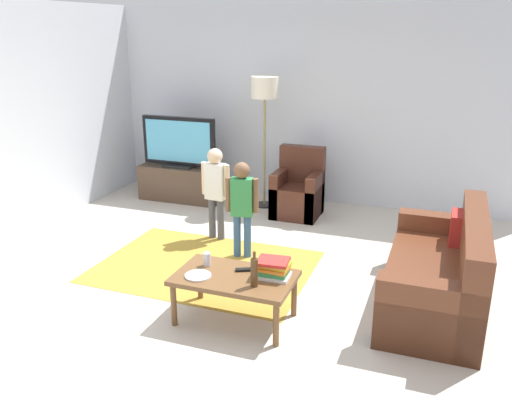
{
  "coord_description": "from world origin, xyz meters",
  "views": [
    {
      "loc": [
        1.8,
        -4.29,
        2.39
      ],
      "look_at": [
        0.0,
        0.6,
        0.65
      ],
      "focal_mm": 37.41,
      "sensor_mm": 36.0,
      "label": 1
    }
  ],
  "objects_px": {
    "tv": "(179,143)",
    "child_near_tv": "(216,185)",
    "armchair": "(298,193)",
    "bottle": "(254,272)",
    "coffee_table": "(235,281)",
    "floor_lamp": "(265,95)",
    "book_stack": "(273,268)",
    "child_center": "(242,201)",
    "tv_remote": "(245,270)",
    "soda_can": "(207,259)",
    "plate": "(198,276)",
    "tv_stand": "(181,183)",
    "couch": "(443,277)"
  },
  "relations": [
    {
      "from": "tv",
      "to": "child_near_tv",
      "type": "distance_m",
      "value": 1.63
    },
    {
      "from": "child_near_tv",
      "to": "armchair",
      "type": "bearing_deg",
      "value": 60.15
    },
    {
      "from": "bottle",
      "to": "coffee_table",
      "type": "bearing_deg",
      "value": 151.39
    },
    {
      "from": "floor_lamp",
      "to": "book_stack",
      "type": "xyz_separation_m",
      "value": [
        1.1,
        -2.92,
        -1.05
      ]
    },
    {
      "from": "bottle",
      "to": "child_center",
      "type": "bearing_deg",
      "value": 115.24
    },
    {
      "from": "bottle",
      "to": "tv_remote",
      "type": "xyz_separation_m",
      "value": [
        -0.17,
        0.24,
        -0.12
      ]
    },
    {
      "from": "book_stack",
      "to": "tv_remote",
      "type": "height_order",
      "value": "book_stack"
    },
    {
      "from": "child_center",
      "to": "soda_can",
      "type": "xyz_separation_m",
      "value": [
        0.14,
        -1.17,
        -0.16
      ]
    },
    {
      "from": "tv_remote",
      "to": "plate",
      "type": "relative_size",
      "value": 0.77
    },
    {
      "from": "bottle",
      "to": "tv_stand",
      "type": "bearing_deg",
      "value": 126.83
    },
    {
      "from": "couch",
      "to": "tv_remote",
      "type": "bearing_deg",
      "value": -154.93
    },
    {
      "from": "armchair",
      "to": "floor_lamp",
      "type": "relative_size",
      "value": 0.51
    },
    {
      "from": "child_near_tv",
      "to": "coffee_table",
      "type": "xyz_separation_m",
      "value": [
        0.92,
        -1.66,
        -0.29
      ]
    },
    {
      "from": "child_center",
      "to": "bottle",
      "type": "xyz_separation_m",
      "value": [
        0.66,
        -1.39,
        -0.09
      ]
    },
    {
      "from": "book_stack",
      "to": "plate",
      "type": "distance_m",
      "value": 0.63
    },
    {
      "from": "couch",
      "to": "plate",
      "type": "distance_m",
      "value": 2.17
    },
    {
      "from": "tv",
      "to": "child_near_tv",
      "type": "relative_size",
      "value": 1.01
    },
    {
      "from": "tv",
      "to": "soda_can",
      "type": "distance_m",
      "value": 3.26
    },
    {
      "from": "tv_stand",
      "to": "bottle",
      "type": "bearing_deg",
      "value": -53.17
    },
    {
      "from": "floor_lamp",
      "to": "plate",
      "type": "xyz_separation_m",
      "value": [
        0.52,
        -3.14,
        -1.12
      ]
    },
    {
      "from": "couch",
      "to": "bottle",
      "type": "xyz_separation_m",
      "value": [
        -1.42,
        -0.99,
        0.26
      ]
    },
    {
      "from": "coffee_table",
      "to": "tv_remote",
      "type": "xyz_separation_m",
      "value": [
        0.05,
        0.12,
        0.06
      ]
    },
    {
      "from": "floor_lamp",
      "to": "plate",
      "type": "height_order",
      "value": "floor_lamp"
    },
    {
      "from": "tv_stand",
      "to": "soda_can",
      "type": "bearing_deg",
      "value": -58.18
    },
    {
      "from": "tv_stand",
      "to": "soda_can",
      "type": "height_order",
      "value": "soda_can"
    },
    {
      "from": "tv",
      "to": "child_center",
      "type": "bearing_deg",
      "value": -44.88
    },
    {
      "from": "armchair",
      "to": "book_stack",
      "type": "xyz_separation_m",
      "value": [
        0.56,
        -2.73,
        0.2
      ]
    },
    {
      "from": "book_stack",
      "to": "plate",
      "type": "xyz_separation_m",
      "value": [
        -0.59,
        -0.21,
        -0.07
      ]
    },
    {
      "from": "tv_stand",
      "to": "child_center",
      "type": "height_order",
      "value": "child_center"
    },
    {
      "from": "plate",
      "to": "bottle",
      "type": "bearing_deg",
      "value": 0.0
    },
    {
      "from": "child_near_tv",
      "to": "plate",
      "type": "bearing_deg",
      "value": -70.29
    },
    {
      "from": "tv_stand",
      "to": "armchair",
      "type": "relative_size",
      "value": 1.33
    },
    {
      "from": "couch",
      "to": "bottle",
      "type": "height_order",
      "value": "couch"
    },
    {
      "from": "floor_lamp",
      "to": "tv",
      "type": "bearing_deg",
      "value": -171.93
    },
    {
      "from": "armchair",
      "to": "coffee_table",
      "type": "relative_size",
      "value": 0.9
    },
    {
      "from": "armchair",
      "to": "plate",
      "type": "relative_size",
      "value": 4.09
    },
    {
      "from": "tv",
      "to": "book_stack",
      "type": "height_order",
      "value": "tv"
    },
    {
      "from": "child_near_tv",
      "to": "tv_stand",
      "type": "bearing_deg",
      "value": 132.32
    },
    {
      "from": "tv_stand",
      "to": "child_near_tv",
      "type": "height_order",
      "value": "child_near_tv"
    },
    {
      "from": "tv",
      "to": "floor_lamp",
      "type": "xyz_separation_m",
      "value": [
        1.22,
        0.17,
        0.7
      ]
    },
    {
      "from": "armchair",
      "to": "tv_remote",
      "type": "distance_m",
      "value": 2.72
    },
    {
      "from": "tv",
      "to": "tv_remote",
      "type": "height_order",
      "value": "tv"
    },
    {
      "from": "child_near_tv",
      "to": "bottle",
      "type": "height_order",
      "value": "child_near_tv"
    },
    {
      "from": "bottle",
      "to": "tv",
      "type": "bearing_deg",
      "value": 127.03
    },
    {
      "from": "tv_stand",
      "to": "bottle",
      "type": "relative_size",
      "value": 4.02
    },
    {
      "from": "tv",
      "to": "plate",
      "type": "bearing_deg",
      "value": -59.65
    },
    {
      "from": "floor_lamp",
      "to": "child_center",
      "type": "bearing_deg",
      "value": -78.35
    },
    {
      "from": "couch",
      "to": "coffee_table",
      "type": "relative_size",
      "value": 1.8
    },
    {
      "from": "tv_remote",
      "to": "child_near_tv",
      "type": "bearing_deg",
      "value": 96.13
    },
    {
      "from": "floor_lamp",
      "to": "soda_can",
      "type": "relative_size",
      "value": 14.83
    }
  ]
}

